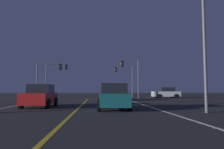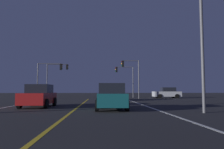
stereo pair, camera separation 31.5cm
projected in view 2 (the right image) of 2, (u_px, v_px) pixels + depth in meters
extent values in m
cube|color=silver|center=(162.00, 111.00, 12.71)|extent=(0.16, 36.47, 0.01)
cube|color=gold|center=(72.00, 112.00, 12.41)|extent=(0.16, 36.47, 0.01)
cylinder|color=black|center=(100.00, 97.00, 27.67)|extent=(0.22, 0.68, 0.68)
cylinder|color=black|center=(114.00, 97.00, 27.77)|extent=(0.22, 0.68, 0.68)
cylinder|color=black|center=(100.00, 98.00, 24.98)|extent=(0.22, 0.68, 0.68)
cylinder|color=black|center=(115.00, 98.00, 25.08)|extent=(0.22, 0.68, 0.68)
cube|color=navy|center=(107.00, 95.00, 26.40)|extent=(1.80, 4.30, 0.80)
cube|color=black|center=(107.00, 89.00, 26.21)|extent=(1.60, 2.10, 0.64)
cube|color=red|center=(103.00, 95.00, 24.28)|extent=(0.24, 0.08, 0.16)
cube|color=red|center=(113.00, 95.00, 24.35)|extent=(0.24, 0.08, 0.16)
cylinder|color=black|center=(160.00, 96.00, 32.99)|extent=(0.68, 0.22, 0.68)
cylinder|color=black|center=(157.00, 96.00, 34.78)|extent=(0.68, 0.22, 0.68)
cylinder|color=black|center=(177.00, 96.00, 33.14)|extent=(0.68, 0.22, 0.68)
cylinder|color=black|center=(173.00, 96.00, 34.93)|extent=(0.68, 0.22, 0.68)
cube|color=#B7BABF|center=(167.00, 94.00, 33.98)|extent=(4.30, 1.80, 0.80)
cube|color=black|center=(168.00, 89.00, 34.05)|extent=(2.10, 1.60, 0.64)
cube|color=red|center=(181.00, 93.00, 33.51)|extent=(0.08, 0.24, 0.16)
cube|color=red|center=(178.00, 93.00, 34.70)|extent=(0.08, 0.24, 0.16)
cylinder|color=black|center=(97.00, 103.00, 15.43)|extent=(0.22, 0.68, 0.68)
cylinder|color=black|center=(122.00, 103.00, 15.53)|extent=(0.22, 0.68, 0.68)
cylinder|color=black|center=(97.00, 106.00, 12.74)|extent=(0.22, 0.68, 0.68)
cylinder|color=black|center=(127.00, 106.00, 12.85)|extent=(0.22, 0.68, 0.68)
cube|color=#145156|center=(111.00, 99.00, 14.16)|extent=(1.80, 4.30, 0.80)
cube|color=black|center=(111.00, 88.00, 13.97)|extent=(1.60, 2.10, 0.64)
cube|color=red|center=(102.00, 99.00, 12.05)|extent=(0.24, 0.08, 0.16)
cube|color=red|center=(123.00, 99.00, 12.11)|extent=(0.24, 0.08, 0.16)
cylinder|color=black|center=(46.00, 104.00, 14.71)|extent=(0.22, 0.68, 0.68)
cylinder|color=black|center=(19.00, 104.00, 14.61)|extent=(0.22, 0.68, 0.68)
cylinder|color=black|center=(55.00, 102.00, 17.40)|extent=(0.22, 0.68, 0.68)
cylinder|color=black|center=(32.00, 102.00, 17.30)|extent=(0.22, 0.68, 0.68)
cube|color=maroon|center=(39.00, 98.00, 16.02)|extent=(1.80, 4.30, 0.80)
cube|color=black|center=(40.00, 89.00, 16.33)|extent=(1.60, 2.10, 0.64)
cube|color=red|center=(53.00, 96.00, 18.16)|extent=(0.24, 0.08, 0.16)
cube|color=red|center=(39.00, 96.00, 18.09)|extent=(0.24, 0.08, 0.16)
cylinder|color=#4C4C51|center=(139.00, 80.00, 31.68)|extent=(0.14, 0.14, 5.69)
cylinder|color=#4C4C51|center=(131.00, 61.00, 31.82)|extent=(2.35, 0.10, 0.10)
cube|color=black|center=(123.00, 64.00, 31.72)|extent=(0.28, 0.36, 0.90)
sphere|color=#3A0605|center=(122.00, 62.00, 31.74)|extent=(0.20, 0.20, 0.20)
sphere|color=orange|center=(122.00, 64.00, 31.71)|extent=(0.20, 0.20, 0.20)
sphere|color=#063816|center=(122.00, 66.00, 31.69)|extent=(0.20, 0.20, 0.20)
cylinder|color=#4C4C51|center=(37.00, 81.00, 30.84)|extent=(0.14, 0.14, 5.16)
cylinder|color=#4C4C51|center=(49.00, 64.00, 31.12)|extent=(3.30, 0.10, 0.10)
cube|color=black|center=(61.00, 67.00, 31.18)|extent=(0.28, 0.36, 0.90)
sphere|color=#3A0605|center=(62.00, 65.00, 31.21)|extent=(0.20, 0.20, 0.20)
sphere|color=orange|center=(62.00, 67.00, 31.19)|extent=(0.20, 0.20, 0.20)
sphere|color=#063816|center=(62.00, 69.00, 31.16)|extent=(0.20, 0.20, 0.20)
cylinder|color=#4C4C51|center=(133.00, 82.00, 37.15)|extent=(0.14, 0.14, 5.34)
cylinder|color=#4C4C51|center=(125.00, 67.00, 37.26)|extent=(2.85, 0.10, 0.10)
cube|color=black|center=(117.00, 70.00, 37.15)|extent=(0.28, 0.36, 0.90)
sphere|color=#3A0605|center=(116.00, 68.00, 37.16)|extent=(0.20, 0.20, 0.20)
sphere|color=orange|center=(116.00, 70.00, 37.14)|extent=(0.20, 0.20, 0.20)
sphere|color=#063816|center=(116.00, 71.00, 37.11)|extent=(0.20, 0.20, 0.20)
cylinder|color=#4C4C51|center=(47.00, 81.00, 36.34)|extent=(0.14, 0.14, 5.74)
cylinder|color=#4C4C51|center=(57.00, 64.00, 36.64)|extent=(3.34, 0.10, 0.10)
cube|color=black|center=(67.00, 67.00, 36.70)|extent=(0.28, 0.36, 0.90)
sphere|color=#3A0605|center=(68.00, 65.00, 36.73)|extent=(0.20, 0.20, 0.20)
sphere|color=orange|center=(68.00, 67.00, 36.71)|extent=(0.20, 0.20, 0.20)
sphere|color=#063816|center=(68.00, 69.00, 36.68)|extent=(0.20, 0.20, 0.20)
cylinder|color=#4C4C51|center=(202.00, 36.00, 12.23)|extent=(0.18, 0.18, 8.70)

